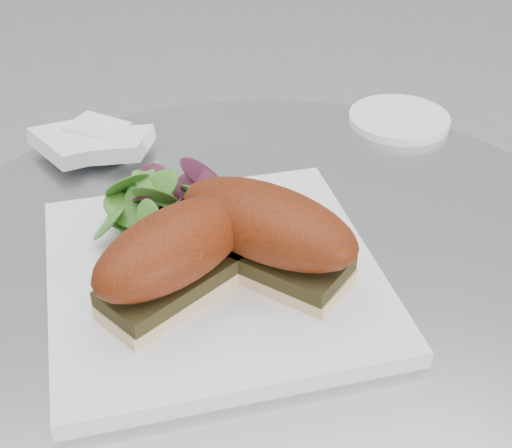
{
  "coord_description": "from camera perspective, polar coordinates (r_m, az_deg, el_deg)",
  "views": [
    {
      "loc": [
        -0.13,
        -0.49,
        1.14
      ],
      "look_at": [
        -0.01,
        0.02,
        0.77
      ],
      "focal_mm": 50.0,
      "sensor_mm": 36.0,
      "label": 1
    }
  ],
  "objects": [
    {
      "name": "table",
      "position": [
        0.83,
        0.98,
        -16.61
      ],
      "size": [
        0.7,
        0.7,
        0.73
      ],
      "color": "#A8AAAF",
      "rests_on": "ground"
    },
    {
      "name": "plate",
      "position": [
        0.63,
        -3.4,
        -4.13
      ],
      "size": [
        0.29,
        0.29,
        0.02
      ],
      "primitive_type": "cube",
      "rotation": [
        0.0,
        0.0,
        0.01
      ],
      "color": "white",
      "rests_on": "table"
    },
    {
      "name": "sandwich_left",
      "position": [
        0.58,
        -6.56,
        -2.53
      ],
      "size": [
        0.17,
        0.14,
        0.08
      ],
      "rotation": [
        0.0,
        0.0,
        0.57
      ],
      "color": "#DAB788",
      "rests_on": "plate"
    },
    {
      "name": "sandwich_right",
      "position": [
        0.6,
        0.89,
        -0.59
      ],
      "size": [
        0.17,
        0.17,
        0.08
      ],
      "rotation": [
        0.0,
        0.0,
        -0.82
      ],
      "color": "#DAB788",
      "rests_on": "plate"
    },
    {
      "name": "salad",
      "position": [
        0.67,
        -8.02,
        1.81
      ],
      "size": [
        0.12,
        0.12,
        0.05
      ],
      "primitive_type": null,
      "color": "#40872C",
      "rests_on": "plate"
    },
    {
      "name": "napkin",
      "position": [
        0.84,
        -12.37,
        5.86
      ],
      "size": [
        0.14,
        0.14,
        0.02
      ],
      "primitive_type": null,
      "rotation": [
        0.0,
        0.0,
        0.15
      ],
      "color": "white",
      "rests_on": "table"
    },
    {
      "name": "saucer",
      "position": [
        0.91,
        11.37,
        8.22
      ],
      "size": [
        0.12,
        0.12,
        0.01
      ],
      "primitive_type": "cylinder",
      "color": "white",
      "rests_on": "table"
    }
  ]
}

